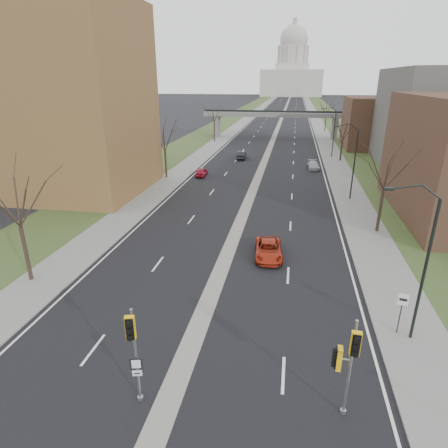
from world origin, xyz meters
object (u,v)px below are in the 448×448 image
(car_right_mid, at_px, (313,165))
(signal_pole_right, at_px, (347,357))
(car_left_near, at_px, (201,172))
(car_right_near, at_px, (269,250))
(speed_limit_sign, at_px, (402,306))
(car_left_far, at_px, (242,155))
(signal_pole_median, at_px, (133,343))

(car_right_mid, bearing_deg, signal_pole_right, -94.85)
(car_left_near, distance_m, car_right_near, 27.83)
(speed_limit_sign, xyz_separation_m, car_right_mid, (-3.05, 41.42, -1.25))
(speed_limit_sign, relative_size, car_right_near, 0.55)
(car_left_far, bearing_deg, signal_pole_right, 101.34)
(car_left_far, height_order, car_right_near, car_left_far)
(signal_pole_right, xyz_separation_m, car_left_far, (-11.63, 53.74, -2.45))
(signal_pole_median, height_order, car_right_mid, signal_pole_median)
(speed_limit_sign, height_order, car_right_mid, speed_limit_sign)
(car_left_near, relative_size, car_left_far, 0.89)
(signal_pole_median, height_order, car_right_near, signal_pole_median)
(speed_limit_sign, distance_m, car_left_near, 39.07)
(car_right_mid, bearing_deg, car_left_near, -159.26)
(signal_pole_median, relative_size, car_left_near, 1.33)
(signal_pole_median, distance_m, speed_limit_sign, 14.35)
(speed_limit_sign, distance_m, car_left_far, 49.98)
(speed_limit_sign, bearing_deg, signal_pole_right, -111.20)
(signal_pole_median, xyz_separation_m, car_right_near, (4.54, 15.77, -2.69))
(car_left_far, xyz_separation_m, car_right_near, (7.56, -38.96, -0.02))
(car_right_near, bearing_deg, speed_limit_sign, -53.35)
(signal_pole_right, bearing_deg, car_left_far, 105.71)
(signal_pole_median, distance_m, car_left_near, 41.75)
(car_left_far, relative_size, car_right_mid, 0.95)
(car_right_near, relative_size, car_right_mid, 1.09)
(signal_pole_median, distance_m, signal_pole_right, 8.67)
(speed_limit_sign, xyz_separation_m, car_left_near, (-19.44, 33.86, -1.25))
(car_right_near, bearing_deg, signal_pole_right, -80.20)
(signal_pole_right, height_order, car_left_near, signal_pole_right)
(signal_pole_right, distance_m, speed_limit_sign, 7.34)
(signal_pole_right, bearing_deg, speed_limit_sign, 62.47)
(speed_limit_sign, bearing_deg, signal_pole_median, -139.95)
(signal_pole_right, height_order, speed_limit_sign, signal_pole_right)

